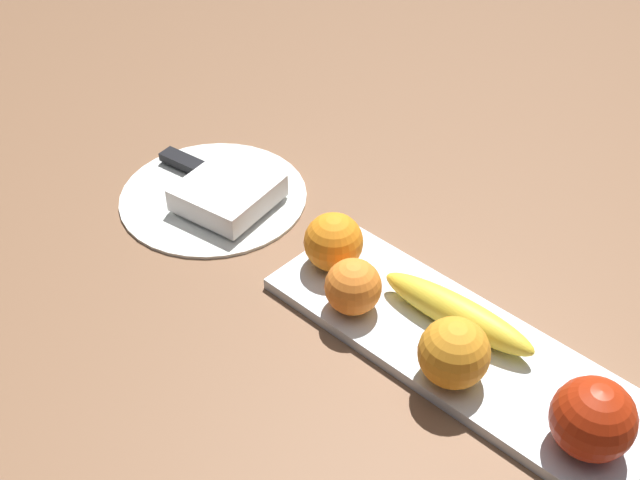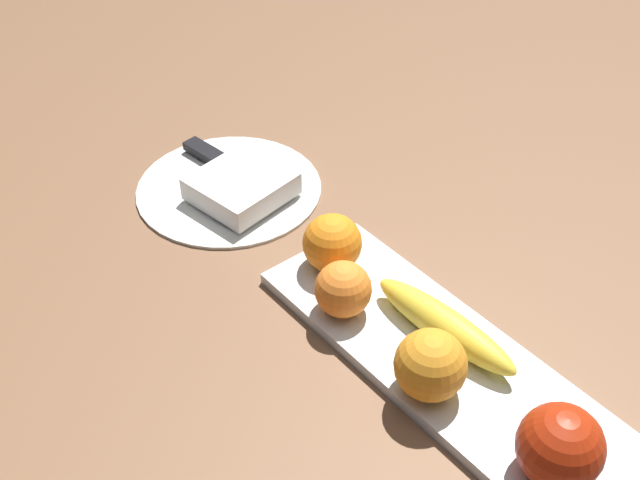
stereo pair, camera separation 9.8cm
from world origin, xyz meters
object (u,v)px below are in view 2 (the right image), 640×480
apple (560,447)px  orange_near_banana (431,365)px  fruit_tray (439,361)px  orange_near_apple (343,289)px  orange_center (331,244)px  folded_napkin (239,187)px  dinner_plate (227,188)px  knife (217,159)px  banana (445,325)px

apple → orange_near_banana: apple is taller
fruit_tray → apple: (0.17, -0.02, 0.05)m
fruit_tray → orange_near_apple: bearing=-163.4°
orange_center → folded_napkin: size_ratio=0.60×
orange_near_banana → dinner_plate: bearing=174.4°
fruit_tray → knife: 0.46m
banana → dinner_plate: (-0.39, -0.02, -0.03)m
fruit_tray → apple: 0.18m
dinner_plate → folded_napkin: size_ratio=2.16×
banana → dinner_plate: banana is taller
fruit_tray → dinner_plate: bearing=180.0°
banana → folded_napkin: bearing=-0.4°
fruit_tray → apple: bearing=-7.5°
orange_near_banana → knife: bearing=172.5°
apple → orange_center: bearing=176.0°
orange_center → folded_napkin: 0.19m
fruit_tray → knife: size_ratio=2.49×
orange_near_apple → dinner_plate: size_ratio=0.26×
orange_center → knife: orange_center is taller
fruit_tray → apple: size_ratio=5.57×
orange_near_apple → knife: bearing=170.6°
dinner_plate → knife: knife is taller
apple → dinner_plate: (-0.57, 0.02, -0.05)m
apple → banana: apple is taller
orange_center → folded_napkin: orange_center is taller
orange_near_apple → orange_center: 0.08m
orange_near_apple → orange_center: size_ratio=0.91×
orange_near_banana → knife: 0.49m
orange_near_apple → orange_near_banana: (0.14, -0.01, 0.01)m
orange_near_apple → folded_napkin: bearing=172.1°
orange_near_apple → banana: bearing=29.6°
fruit_tray → knife: knife is taller
knife → orange_center: bearing=-11.9°
orange_near_banana → orange_center: size_ratio=1.05×
banana → orange_near_banana: size_ratio=2.53×
orange_center → knife: 0.28m
apple → fruit_tray: bearing=172.5°
fruit_tray → dinner_plate: 0.40m
orange_near_apple → folded_napkin: size_ratio=0.55×
orange_center → knife: (-0.27, 0.02, -0.04)m
apple → orange_near_banana: size_ratio=1.08×
orange_center → knife: bearing=176.0°
fruit_tray → orange_near_apple: (-0.12, -0.04, 0.04)m
fruit_tray → orange_center: 0.19m
orange_near_banana → dinner_plate: size_ratio=0.30×
apple → orange_center: size_ratio=1.14×
apple → orange_near_apple: 0.29m
dinner_plate → knife: 0.06m
orange_near_banana → dinner_plate: orange_near_banana is taller
orange_center → banana: bearing=7.0°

